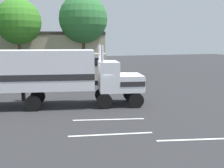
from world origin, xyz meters
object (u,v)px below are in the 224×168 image
Objects in this scene: semi_truck at (36,73)px; parked_bus at (56,66)px; person_bystander at (23,90)px; tree_center at (83,19)px; tree_right at (18,22)px.

semi_truck is 1.27× the size of parked_bus.
parked_bus reaches higher than person_bystander.
tree_center is 1.11× the size of tree_right.
tree_center is (5.37, 9.26, 5.91)m from parked_bus.
parked_bus is (3.63, 7.72, 1.17)m from person_bystander.
parked_bus is 12.23m from tree_center.
tree_center is at bearing 59.87° from parked_bus.
semi_truck is 19.48m from tree_right.
tree_center is 9.09m from tree_right.
person_bystander is 8.61m from parked_bus.
person_bystander is at bearing 111.59° from semi_truck.
tree_right reaches higher than parked_bus.
person_bystander is at bearing -115.18° from parked_bus.
parked_bus is 10.90m from tree_right.
tree_center reaches higher than parked_bus.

